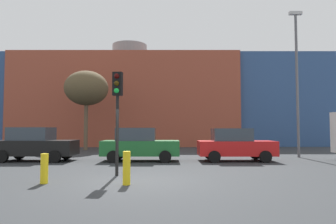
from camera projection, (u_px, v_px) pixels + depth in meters
name	position (u px, v px, depth m)	size (l,w,h in m)	color
ground_plane	(138.00, 181.00, 10.20)	(200.00, 200.00, 0.00)	#2D3033
building_backdrop	(131.00, 103.00, 35.16)	(42.90, 10.92, 11.59)	#9E4733
parked_car_1	(37.00, 144.00, 16.70)	(4.27, 2.09, 1.85)	black
parked_car_2	(141.00, 144.00, 16.68)	(4.21, 2.06, 1.82)	#1E662D
parked_car_3	(236.00, 145.00, 16.66)	(4.14, 2.03, 1.79)	red
traffic_light_island	(119.00, 99.00, 11.54)	(0.38, 0.38, 3.93)	black
bare_tree_0	(88.00, 89.00, 25.65)	(3.67, 3.67, 6.69)	brown
bollard_yellow_0	(128.00, 168.00, 9.53)	(0.24, 0.24, 1.05)	yellow
bollard_yellow_1	(46.00, 169.00, 9.77)	(0.24, 0.24, 0.96)	yellow
street_lamp	(298.00, 75.00, 19.04)	(0.80, 0.24, 9.24)	#59595E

